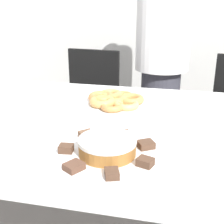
% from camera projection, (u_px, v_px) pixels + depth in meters
% --- Properties ---
extents(table, '(1.81, 1.08, 0.76)m').
position_uv_depth(table, '(112.00, 138.00, 1.32)').
color(table, white).
rests_on(table, ground_plane).
extents(person_standing, '(0.36, 0.36, 1.58)m').
position_uv_depth(person_standing, '(162.00, 63.00, 2.10)').
color(person_standing, '#383842').
rests_on(person_standing, ground_plane).
extents(office_chair_left, '(0.47, 0.47, 0.88)m').
position_uv_depth(office_chair_left, '(88.00, 115.00, 2.33)').
color(office_chair_left, black).
rests_on(office_chair_left, ground_plane).
extents(plate_cake, '(0.36, 0.36, 0.01)m').
position_uv_depth(plate_cake, '(107.00, 155.00, 1.01)').
color(plate_cake, white).
rests_on(plate_cake, table).
extents(plate_donuts, '(0.32, 0.32, 0.01)m').
position_uv_depth(plate_donuts, '(115.00, 104.00, 1.49)').
color(plate_donuts, white).
rests_on(plate_donuts, table).
extents(frosted_cake, '(0.19, 0.19, 0.05)m').
position_uv_depth(frosted_cake, '(107.00, 146.00, 1.00)').
color(frosted_cake, '#9E662D').
rests_on(frosted_cake, plate_cake).
extents(lamington_0, '(0.05, 0.04, 0.02)m').
position_uv_depth(lamington_0, '(66.00, 148.00, 1.02)').
color(lamington_0, '#513828').
rests_on(lamington_0, plate_cake).
extents(lamington_1, '(0.07, 0.07, 0.02)m').
position_uv_depth(lamington_1, '(74.00, 166.00, 0.92)').
color(lamington_1, brown).
rests_on(lamington_1, plate_cake).
extents(lamington_2, '(0.05, 0.06, 0.02)m').
position_uv_depth(lamington_2, '(112.00, 174.00, 0.88)').
color(lamington_2, '#513828').
rests_on(lamington_2, plate_cake).
extents(lamington_3, '(0.06, 0.05, 0.02)m').
position_uv_depth(lamington_3, '(145.00, 162.00, 0.94)').
color(lamington_3, '#513828').
rests_on(lamington_3, plate_cake).
extents(lamington_4, '(0.07, 0.07, 0.02)m').
position_uv_depth(lamington_4, '(146.00, 145.00, 1.05)').
color(lamington_4, '#513828').
rests_on(lamington_4, plate_cake).
extents(lamington_5, '(0.05, 0.06, 0.02)m').
position_uv_depth(lamington_5, '(120.00, 134.00, 1.13)').
color(lamington_5, brown).
rests_on(lamington_5, plate_cake).
extents(lamington_6, '(0.08, 0.08, 0.02)m').
position_uv_depth(lamington_6, '(88.00, 135.00, 1.12)').
color(lamington_6, brown).
rests_on(lamington_6, plate_cake).
extents(donut_0, '(0.11, 0.11, 0.03)m').
position_uv_depth(donut_0, '(115.00, 100.00, 1.48)').
color(donut_0, '#D18E4C').
rests_on(donut_0, plate_donuts).
extents(donut_1, '(0.12, 0.12, 0.03)m').
position_uv_depth(donut_1, '(111.00, 94.00, 1.56)').
color(donut_1, tan).
rests_on(donut_1, plate_donuts).
extents(donut_2, '(0.13, 0.13, 0.04)m').
position_uv_depth(donut_2, '(102.00, 97.00, 1.51)').
color(donut_2, '#C68447').
rests_on(donut_2, plate_donuts).
extents(donut_3, '(0.12, 0.12, 0.04)m').
position_uv_depth(donut_3, '(102.00, 102.00, 1.45)').
color(donut_3, tan).
rests_on(donut_3, plate_donuts).
extents(donut_4, '(0.11, 0.11, 0.03)m').
position_uv_depth(donut_4, '(112.00, 107.00, 1.40)').
color(donut_4, '#C68447').
rests_on(donut_4, plate_donuts).
extents(donut_5, '(0.11, 0.11, 0.03)m').
position_uv_depth(donut_5, '(127.00, 105.00, 1.42)').
color(donut_5, '#E5AD66').
rests_on(donut_5, plate_donuts).
extents(donut_6, '(0.13, 0.13, 0.03)m').
position_uv_depth(donut_6, '(131.00, 99.00, 1.49)').
color(donut_6, '#D18E4C').
rests_on(donut_6, plate_donuts).
extents(donut_7, '(0.10, 0.10, 0.03)m').
position_uv_depth(donut_7, '(123.00, 96.00, 1.55)').
color(donut_7, '#C68447').
rests_on(donut_7, plate_donuts).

